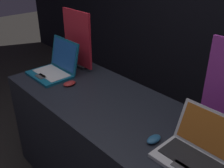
# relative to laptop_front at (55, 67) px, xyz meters

# --- Properties ---
(display_counter) EXTENTS (1.81, 0.72, 0.87)m
(display_counter) POSITION_rel_laptop_front_xyz_m (0.68, 0.03, -0.50)
(display_counter) COLOR black
(display_counter) RESTS_ON ground_plane
(laptop_front) EXTENTS (0.36, 0.33, 0.28)m
(laptop_front) POSITION_rel_laptop_front_xyz_m (0.00, 0.00, 0.00)
(laptop_front) COLOR #0F5170
(laptop_front) RESTS_ON display_counter
(mouse_front) EXTENTS (0.07, 0.11, 0.03)m
(mouse_front) POSITION_rel_laptop_front_xyz_m (0.25, -0.03, -0.05)
(mouse_front) COLOR maroon
(mouse_front) RESTS_ON display_counter
(promo_stand_front) EXTENTS (0.36, 0.07, 0.50)m
(promo_stand_front) POSITION_rel_laptop_front_xyz_m (-0.00, 0.24, 0.17)
(promo_stand_front) COLOR black
(promo_stand_front) RESTS_ON display_counter
(laptop_back) EXTENTS (0.34, 0.31, 0.23)m
(laptop_back) POSITION_rel_laptop_front_xyz_m (1.36, -0.02, -0.01)
(laptop_back) COLOR #B7B7BC
(laptop_back) RESTS_ON display_counter
(mouse_back) EXTENTS (0.06, 0.10, 0.03)m
(mouse_back) POSITION_rel_laptop_front_xyz_m (1.13, -0.07, -0.05)
(mouse_back) COLOR navy
(mouse_back) RESTS_ON display_counter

